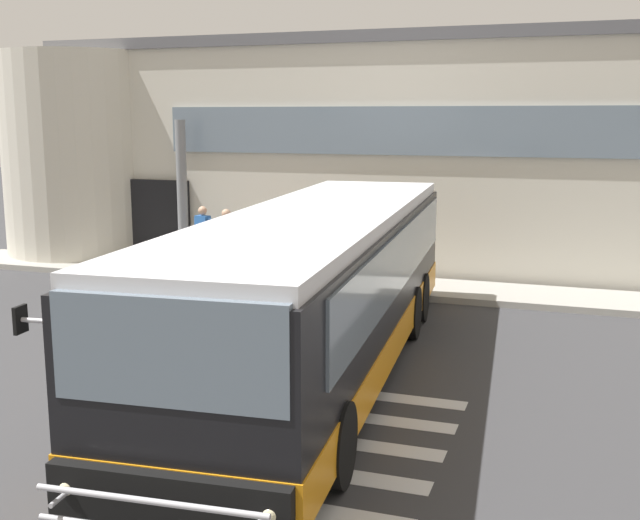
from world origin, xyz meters
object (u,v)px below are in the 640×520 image
bus_main_foreground (319,294)px  passenger_at_curb_edge (277,236)px  passenger_by_doorway (227,238)px  entry_support_column (182,193)px  passenger_near_column (203,234)px

bus_main_foreground → passenger_at_curb_edge: (-3.47, 6.78, -0.22)m
bus_main_foreground → passenger_by_doorway: bearing=126.5°
passenger_by_doorway → bus_main_foreground: bearing=-53.5°
entry_support_column → passenger_at_curb_edge: (2.88, -0.31, -1.00)m
passenger_near_column → passenger_by_doorway: 0.92m
entry_support_column → passenger_by_doorway: size_ratio=2.34×
entry_support_column → passenger_at_curb_edge: entry_support_column is taller
passenger_by_doorway → passenger_near_column: bearing=157.7°
entry_support_column → passenger_near_column: (0.80, -0.39, -1.03)m
entry_support_column → bus_main_foreground: entry_support_column is taller
bus_main_foreground → passenger_near_column: 8.70m
passenger_by_doorway → passenger_at_curb_edge: same height
passenger_near_column → passenger_by_doorway: same height
entry_support_column → passenger_near_column: bearing=-25.7°
passenger_near_column → passenger_by_doorway: (0.85, -0.35, 0.00)m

